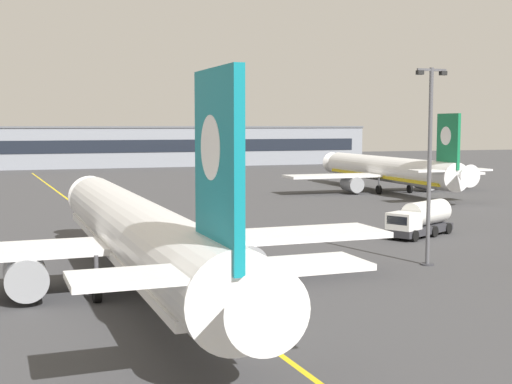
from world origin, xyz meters
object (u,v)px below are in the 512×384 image
object	(u,v)px
airliner_foreground	(137,233)
apron_lamp_post	(430,163)
service_truck_fuel_white	(421,219)
airliner_background	(389,170)
safety_cone_by_nose_gear	(111,242)

from	to	relation	value
airliner_foreground	apron_lamp_post	world-z (taller)	apron_lamp_post
apron_lamp_post	service_truck_fuel_white	distance (m)	14.12
airliner_foreground	service_truck_fuel_white	distance (m)	29.44
airliner_foreground	apron_lamp_post	xyz separation A→B (m)	(20.12, 1.13, 3.65)
airliner_background	safety_cone_by_nose_gear	xyz separation A→B (m)	(-43.38, -31.90, -2.92)
safety_cone_by_nose_gear	airliner_background	bearing A→B (deg)	36.33
airliner_foreground	airliner_background	size ratio (longest dim) A/B	1.06
airliner_background	service_truck_fuel_white	xyz separation A→B (m)	(-17.42, -36.15, -1.69)
apron_lamp_post	safety_cone_by_nose_gear	distance (m)	25.75
airliner_foreground	airliner_background	distance (m)	65.55
service_truck_fuel_white	safety_cone_by_nose_gear	distance (m)	26.33
apron_lamp_post	safety_cone_by_nose_gear	xyz separation A→B (m)	(-19.44, 15.49, -6.76)
airliner_background	service_truck_fuel_white	size ratio (longest dim) A/B	4.99
airliner_background	safety_cone_by_nose_gear	world-z (taller)	airliner_background
apron_lamp_post	safety_cone_by_nose_gear	bearing A→B (deg)	141.45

